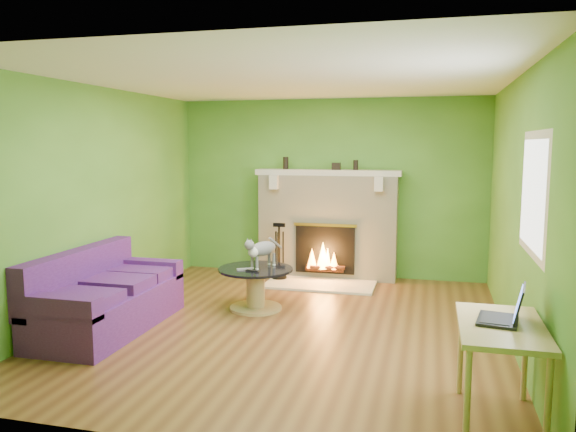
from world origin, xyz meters
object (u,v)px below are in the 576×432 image
object	(u,v)px
coffee_table	(256,286)
desk	(501,336)
sofa	(104,299)
cat	(263,252)

from	to	relation	value
coffee_table	desk	xyz separation A→B (m)	(2.47, -2.20, 0.35)
sofa	cat	distance (m)	1.84
sofa	desk	bearing A→B (deg)	-16.68
desk	cat	world-z (taller)	cat
cat	desk	bearing A→B (deg)	-17.72
coffee_table	cat	world-z (taller)	cat
desk	cat	distance (m)	3.29
sofa	coffee_table	size ratio (longest dim) A/B	2.12
coffee_table	cat	distance (m)	0.41
coffee_table	desk	world-z (taller)	desk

